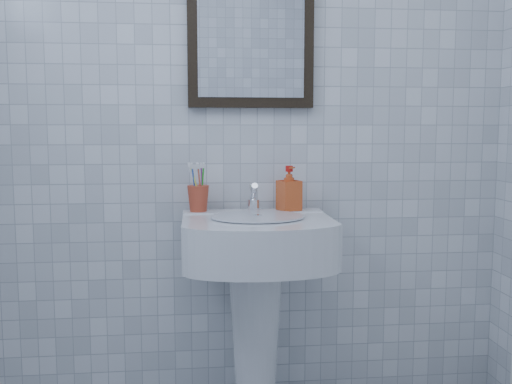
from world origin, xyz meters
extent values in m
cube|color=white|center=(0.00, 1.20, 1.25)|extent=(2.20, 0.02, 2.50)
cone|color=white|center=(0.04, 1.01, 0.34)|extent=(0.21, 0.21, 0.68)
cube|color=white|center=(0.04, 0.96, 0.75)|extent=(0.55, 0.39, 0.17)
cube|color=white|center=(0.04, 1.11, 0.82)|extent=(0.55, 0.10, 0.03)
cylinder|color=silver|center=(0.04, 0.93, 0.84)|extent=(0.34, 0.34, 0.01)
cylinder|color=silver|center=(0.04, 1.09, 0.86)|extent=(0.05, 0.05, 0.05)
cylinder|color=silver|center=(0.04, 1.07, 0.91)|extent=(0.02, 0.09, 0.07)
cylinder|color=silver|center=(0.04, 1.11, 0.90)|extent=(0.03, 0.05, 0.09)
imported|color=#BC4012|center=(0.18, 1.10, 0.92)|extent=(0.10, 0.10, 0.18)
cube|color=black|center=(0.04, 1.18, 1.55)|extent=(0.50, 0.04, 0.62)
cube|color=silver|center=(0.04, 1.16, 1.55)|extent=(0.42, 0.00, 0.54)
camera|label=1|loc=(-0.18, -1.11, 1.16)|focal=40.00mm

